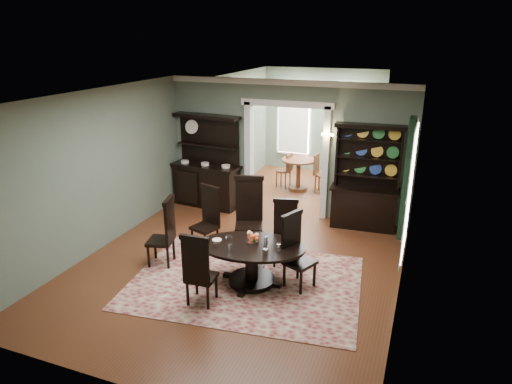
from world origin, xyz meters
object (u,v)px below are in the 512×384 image
sideboard (207,175)px  parlor_table (298,170)px  dining_table (252,257)px  welsh_dresser (365,191)px

sideboard → parlor_table: 2.54m
dining_table → parlor_table: (-0.60, 4.88, 0.06)m
welsh_dresser → parlor_table: welsh_dresser is taller
parlor_table → welsh_dresser: bearing=-43.2°
welsh_dresser → parlor_table: size_ratio=2.46×
sideboard → welsh_dresser: welsh_dresser is taller
sideboard → welsh_dresser: bearing=6.0°
dining_table → welsh_dresser: bearing=55.4°
sideboard → parlor_table: (1.72, 1.86, -0.22)m
dining_table → parlor_table: size_ratio=2.14×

